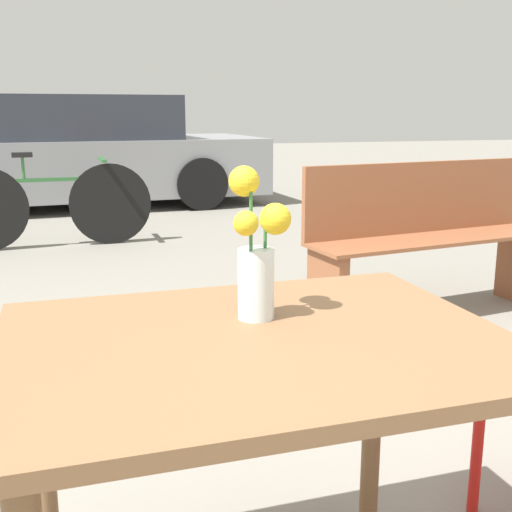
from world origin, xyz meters
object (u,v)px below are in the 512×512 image
(bench_near, at_px, (425,234))
(parked_car, at_px, (65,154))
(table_front, at_px, (257,388))
(bicycle, at_px, (49,205))
(flower_vase, at_px, (257,259))

(bench_near, height_order, parked_car, parked_car)
(table_front, height_order, bicycle, bicycle)
(table_front, height_order, parked_car, parked_car)
(bench_near, bearing_deg, table_front, -128.22)
(table_front, xyz_separation_m, flower_vase, (0.03, 0.11, 0.23))
(table_front, height_order, flower_vase, flower_vase)
(bicycle, bearing_deg, bench_near, -50.08)
(table_front, relative_size, parked_car, 0.20)
(bench_near, relative_size, bicycle, 0.88)
(bench_near, xyz_separation_m, parked_car, (-1.90, 4.94, 0.16))
(table_front, bearing_deg, bench_near, 51.78)
(flower_vase, distance_m, bench_near, 2.48)
(flower_vase, bearing_deg, bicycle, 96.59)
(bench_near, bearing_deg, parked_car, 111.01)
(flower_vase, height_order, bicycle, flower_vase)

